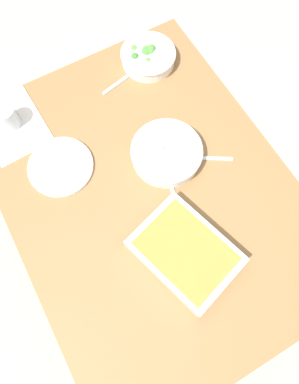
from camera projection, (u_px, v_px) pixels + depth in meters
name	position (u px, v px, depth m)	size (l,w,h in m)	color
ground_plane	(150.00, 239.00, 1.82)	(6.00, 6.00, 0.00)	#B2A899
dining_table	(150.00, 201.00, 1.21)	(1.20, 0.90, 0.74)	olive
placemat	(12.00, 124.00, 1.21)	(0.28, 0.20, 0.00)	silver
stew_bowl	(167.00, 153.00, 1.14)	(0.24, 0.24, 0.06)	white
broccoli_bowl	(148.00, 56.00, 1.28)	(0.21, 0.21, 0.06)	white
baking_dish	(185.00, 252.00, 1.02)	(0.35, 0.30, 0.06)	silver
drink_cup	(8.00, 118.00, 1.18)	(0.07, 0.07, 0.08)	#B2BCC6
side_plate	(61.00, 167.00, 1.15)	(0.22, 0.22, 0.01)	silver
spoon_by_stew	(199.00, 157.00, 1.16)	(0.11, 0.16, 0.01)	silver
spoon_by_broccoli	(127.00, 77.00, 1.28)	(0.06, 0.17, 0.01)	silver
fork_on_table	(176.00, 207.00, 1.10)	(0.17, 0.08, 0.01)	silver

